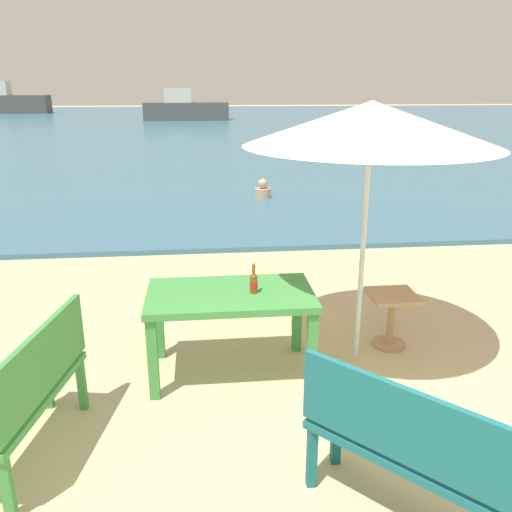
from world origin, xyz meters
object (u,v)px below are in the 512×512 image
Objects in this scene: patio_umbrella at (371,124)px; swimmer_person at (263,190)px; beer_bottle_amber at (254,282)px; side_table_wood at (391,312)px; bench_teal_center at (403,445)px; boat_sailboat at (3,102)px; boat_tanker at (185,109)px; picnic_table_green at (230,304)px; bench_green_left at (33,386)px.

patio_umbrella reaches higher than swimmer_person.
beer_bottle_amber is 1.50m from side_table_wood.
patio_umbrella is (0.97, 0.17, 1.26)m from beer_bottle_amber.
bench_teal_center is 46.77m from boat_sailboat.
boat_tanker reaches higher than bench_teal_center.
patio_umbrella is 2.05× the size of bench_teal_center.
patio_umbrella is 5.61× the size of swimmer_person.
boat_sailboat is (-16.95, 34.91, 0.74)m from swimmer_person.
boat_tanker is at bearing -33.55° from boat_sailboat.
picnic_table_green is at bearing -167.84° from side_table_wood.
side_table_wood is 0.43× the size of bench_green_left.
side_table_wood is (1.55, 0.33, -0.30)m from picnic_table_green.
bench_teal_center is at bearing -20.55° from bench_green_left.
beer_bottle_amber is 1.83m from bench_green_left.
beer_bottle_amber reaches higher than swimmer_person.
boat_sailboat is (-14.50, 42.86, 0.44)m from bench_green_left.
picnic_table_green is 32.15m from boat_tanker.
boat_tanker is (-1.97, 33.92, 0.26)m from bench_teal_center.
picnic_table_green is 3.41× the size of swimmer_person.
swimmer_person is 0.06× the size of boat_sailboat.
boat_sailboat is (-16.70, 43.68, 0.44)m from bench_teal_center.
bench_green_left is at bearing -149.25° from beer_bottle_amber.
bench_teal_center is 0.16× the size of boat_sailboat.
side_table_wood is at bearing 27.26° from patio_umbrella.
boat_sailboat reaches higher than boat_tanker.
swimmer_person is at bearing 82.69° from beer_bottle_amber.
bench_teal_center is 2.35m from bench_green_left.
side_table_wood is 3.19m from bench_green_left.
picnic_table_green is 0.28m from beer_bottle_amber.
patio_umbrella is at bearing -152.74° from side_table_wood.
bench_teal_center is (0.65, -1.74, -0.31)m from beer_bottle_amber.
bench_green_left is at bearing -155.99° from side_table_wood.
patio_umbrella is 1.82m from side_table_wood.
patio_umbrella is 1.85× the size of bench_green_left.
side_table_wood is at bearing 15.39° from beer_bottle_amber.
boat_tanker is (0.23, 33.09, 0.26)m from bench_green_left.
beer_bottle_amber is at bearing -87.66° from boat_tanker.
side_table_wood is (0.39, 0.20, -1.76)m from patio_umbrella.
picnic_table_green is at bearing -69.28° from boat_sailboat.
boat_tanker reaches higher than bench_green_left.
side_table_wood is 1.32× the size of swimmer_person.
patio_umbrella is 32.11m from boat_tanker.
bench_green_left is at bearing -156.51° from patio_umbrella.
beer_bottle_amber is 32.20m from boat_tanker.
bench_green_left is (-2.20, 0.82, 0.00)m from bench_teal_center.
picnic_table_green is 1.88m from patio_umbrella.
beer_bottle_amber is 0.05× the size of boat_tanker.
beer_bottle_amber is at bearing -164.61° from side_table_wood.
swimmer_person is 38.81m from boat_sailboat.
swimmer_person is at bearing 93.94° from side_table_wood.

